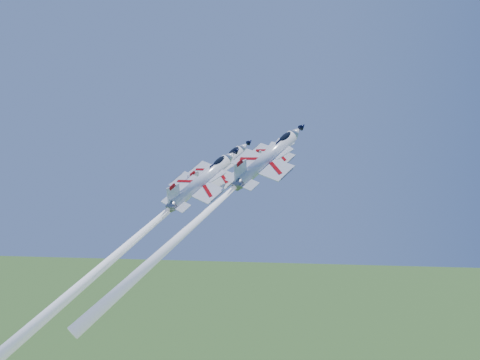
# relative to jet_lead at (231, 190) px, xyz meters

# --- Properties ---
(jet_lead) EXTENTS (22.34, 25.84, 28.51)m
(jet_lead) POSITION_rel_jet_lead_xyz_m (0.00, 0.00, 0.00)
(jet_lead) COLOR white
(jet_left) EXTENTS (28.70, 33.62, 37.47)m
(jet_left) POSITION_rel_jet_lead_xyz_m (-13.74, -4.21, -6.23)
(jet_left) COLOR white
(jet_right) EXTENTS (27.02, 30.97, 33.91)m
(jet_right) POSITION_rel_jet_lead_xyz_m (-2.27, -9.41, -1.68)
(jet_right) COLOR white
(jet_slot) EXTENTS (32.18, 38.13, 42.87)m
(jet_slot) POSITION_rel_jet_lead_xyz_m (-17.87, -13.55, -9.40)
(jet_slot) COLOR white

